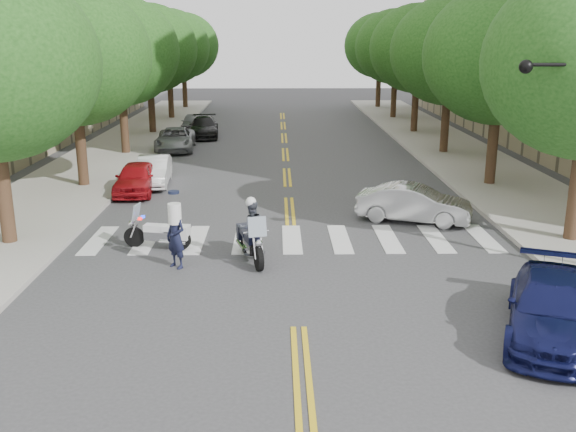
{
  "coord_description": "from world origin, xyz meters",
  "views": [
    {
      "loc": [
        -0.47,
        -13.16,
        6.27
      ],
      "look_at": [
        -0.16,
        4.64,
        1.3
      ],
      "focal_mm": 40.0,
      "sensor_mm": 36.0,
      "label": 1
    }
  ],
  "objects_px": {
    "motorcycle_police": "(251,232)",
    "motorcycle_parked": "(163,234)",
    "convertible": "(414,204)",
    "officer_standing": "(176,237)",
    "sedan_blue": "(553,308)"
  },
  "relations": [
    {
      "from": "officer_standing",
      "to": "convertible",
      "type": "height_order",
      "value": "officer_standing"
    },
    {
      "from": "convertible",
      "to": "officer_standing",
      "type": "bearing_deg",
      "value": 140.88
    },
    {
      "from": "motorcycle_police",
      "to": "sedan_blue",
      "type": "bearing_deg",
      "value": 127.47
    },
    {
      "from": "convertible",
      "to": "sedan_blue",
      "type": "bearing_deg",
      "value": -152.79
    },
    {
      "from": "motorcycle_parked",
      "to": "sedan_blue",
      "type": "bearing_deg",
      "value": -111.55
    },
    {
      "from": "motorcycle_police",
      "to": "motorcycle_parked",
      "type": "relative_size",
      "value": 1.09
    },
    {
      "from": "motorcycle_parked",
      "to": "convertible",
      "type": "relative_size",
      "value": 0.54
    },
    {
      "from": "motorcycle_parked",
      "to": "officer_standing",
      "type": "bearing_deg",
      "value": -146.5
    },
    {
      "from": "officer_standing",
      "to": "convertible",
      "type": "xyz_separation_m",
      "value": [
        7.64,
        4.54,
        -0.24
      ]
    },
    {
      "from": "motorcycle_police",
      "to": "officer_standing",
      "type": "distance_m",
      "value": 2.16
    },
    {
      "from": "motorcycle_parked",
      "to": "convertible",
      "type": "height_order",
      "value": "motorcycle_parked"
    },
    {
      "from": "motorcycle_parked",
      "to": "officer_standing",
      "type": "height_order",
      "value": "officer_standing"
    },
    {
      "from": "motorcycle_parked",
      "to": "motorcycle_police",
      "type": "bearing_deg",
      "value": -99.81
    },
    {
      "from": "sedan_blue",
      "to": "officer_standing",
      "type": "bearing_deg",
      "value": 174.73
    },
    {
      "from": "sedan_blue",
      "to": "motorcycle_parked",
      "type": "bearing_deg",
      "value": 168.72
    }
  ]
}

